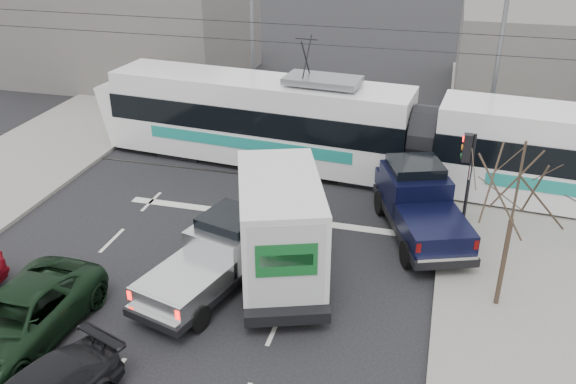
% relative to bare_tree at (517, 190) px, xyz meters
% --- Properties ---
extents(ground, '(120.00, 120.00, 0.00)m').
position_rel_bare_tree_xyz_m(ground, '(-7.60, -2.50, -3.79)').
color(ground, black).
rests_on(ground, ground).
extents(sidewalk_right, '(6.00, 60.00, 0.15)m').
position_rel_bare_tree_xyz_m(sidewalk_right, '(1.40, -2.50, -3.72)').
color(sidewalk_right, gray).
rests_on(sidewalk_right, ground).
extents(rails, '(60.00, 1.60, 0.03)m').
position_rel_bare_tree_xyz_m(rails, '(-7.60, 7.50, -3.78)').
color(rails, '#33302D').
rests_on(rails, ground).
extents(building_left, '(14.00, 10.00, 6.00)m').
position_rel_bare_tree_xyz_m(building_left, '(-21.60, 19.50, -0.79)').
color(building_left, '#66605C').
rests_on(building_left, ground).
extents(building_right, '(12.00, 10.00, 5.00)m').
position_rel_bare_tree_xyz_m(building_right, '(4.40, 21.50, -1.29)').
color(building_right, '#66605C').
rests_on(building_right, ground).
extents(bare_tree, '(2.40, 2.40, 5.00)m').
position_rel_bare_tree_xyz_m(bare_tree, '(0.00, 0.00, 0.00)').
color(bare_tree, '#47382B').
rests_on(bare_tree, ground).
extents(traffic_signal, '(0.44, 0.44, 3.60)m').
position_rel_bare_tree_xyz_m(traffic_signal, '(-1.13, 4.00, -1.05)').
color(traffic_signal, black).
rests_on(traffic_signal, ground).
extents(street_lamp_near, '(2.38, 0.25, 9.00)m').
position_rel_bare_tree_xyz_m(street_lamp_near, '(-0.29, 11.50, 1.32)').
color(street_lamp_near, slate).
rests_on(street_lamp_near, ground).
extents(street_lamp_far, '(2.38, 0.25, 9.00)m').
position_rel_bare_tree_xyz_m(street_lamp_far, '(-11.79, 13.50, 1.32)').
color(street_lamp_far, slate).
rests_on(street_lamp_far, ground).
extents(catenary, '(60.00, 0.20, 7.00)m').
position_rel_bare_tree_xyz_m(catenary, '(-7.60, 7.50, 0.09)').
color(catenary, black).
rests_on(catenary, ground).
extents(tram, '(27.28, 5.30, 5.54)m').
position_rel_bare_tree_xyz_m(tram, '(-2.74, 7.68, -1.83)').
color(tram, white).
rests_on(tram, ground).
extents(silver_pickup, '(3.32, 5.86, 2.02)m').
position_rel_bare_tree_xyz_m(silver_pickup, '(-8.14, -0.84, -2.79)').
color(silver_pickup, black).
rests_on(silver_pickup, ground).
extents(box_truck, '(4.49, 7.18, 3.39)m').
position_rel_bare_tree_xyz_m(box_truck, '(-6.58, 0.30, -2.12)').
color(box_truck, black).
rests_on(box_truck, ground).
extents(navy_pickup, '(3.88, 5.94, 2.35)m').
position_rel_bare_tree_xyz_m(navy_pickup, '(-2.54, 3.83, -2.63)').
color(navy_pickup, black).
rests_on(navy_pickup, ground).
extents(green_car, '(2.64, 5.37, 1.47)m').
position_rel_bare_tree_xyz_m(green_car, '(-12.25, -4.76, -3.06)').
color(green_car, black).
rests_on(green_car, ground).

